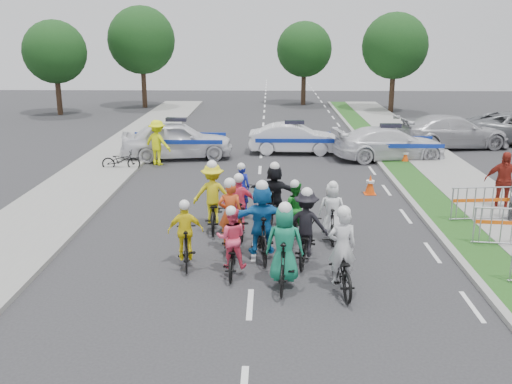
{
  "coord_description": "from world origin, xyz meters",
  "views": [
    {
      "loc": [
        0.38,
        -10.8,
        5.48
      ],
      "look_at": [
        0.01,
        4.76,
        1.1
      ],
      "focal_mm": 40.0,
      "sensor_mm": 36.0,
      "label": 1
    }
  ],
  "objects_px": {
    "marshal_hiviz": "(157,143)",
    "barrier_2": "(483,205)",
    "rider_1": "(284,254)",
    "rider_3": "(186,240)",
    "rider_4": "(306,233)",
    "rider_12": "(242,197)",
    "rider_6": "(231,227)",
    "tree_4": "(304,49)",
    "tree_3": "(142,40)",
    "rider_8": "(294,217)",
    "barrier_1": "(512,229)",
    "cone_0": "(370,185)",
    "police_car_0": "(177,140)",
    "police_car_1": "(294,139)",
    "rider_11": "(274,198)",
    "police_car_2": "(389,143)",
    "rider_0": "(341,262)",
    "rider_5": "(262,226)",
    "cone_1": "(405,156)",
    "rider_2": "(232,248)",
    "civilian_sedan": "(452,132)",
    "rider_7": "(332,217)",
    "spectator_2": "(503,181)",
    "parked_bike": "(121,160)",
    "rider_9": "(239,212)",
    "tree_1": "(395,46)",
    "rider_10": "(213,202)"
  },
  "relations": [
    {
      "from": "marshal_hiviz",
      "to": "barrier_2",
      "type": "bearing_deg",
      "value": 172.12
    },
    {
      "from": "rider_1",
      "to": "rider_3",
      "type": "distance_m",
      "value": 2.59
    },
    {
      "from": "rider_4",
      "to": "rider_12",
      "type": "height_order",
      "value": "rider_4"
    },
    {
      "from": "rider_6",
      "to": "tree_4",
      "type": "relative_size",
      "value": 0.31
    },
    {
      "from": "tree_3",
      "to": "rider_8",
      "type": "bearing_deg",
      "value": -70.28
    },
    {
      "from": "rider_3",
      "to": "barrier_2",
      "type": "relative_size",
      "value": 0.85
    },
    {
      "from": "barrier_1",
      "to": "cone_0",
      "type": "relative_size",
      "value": 2.86
    },
    {
      "from": "rider_12",
      "to": "police_car_0",
      "type": "height_order",
      "value": "police_car_0"
    },
    {
      "from": "rider_12",
      "to": "police_car_1",
      "type": "distance_m",
      "value": 9.62
    },
    {
      "from": "rider_11",
      "to": "tree_3",
      "type": "xyz_separation_m",
      "value": [
        -9.54,
        26.8,
        4.09
      ]
    },
    {
      "from": "rider_3",
      "to": "cone_0",
      "type": "relative_size",
      "value": 2.42
    },
    {
      "from": "rider_6",
      "to": "marshal_hiviz",
      "type": "height_order",
      "value": "rider_6"
    },
    {
      "from": "rider_4",
      "to": "rider_6",
      "type": "relative_size",
      "value": 1.0
    },
    {
      "from": "police_car_0",
      "to": "police_car_2",
      "type": "distance_m",
      "value": 9.45
    },
    {
      "from": "rider_0",
      "to": "rider_5",
      "type": "distance_m",
      "value": 2.51
    },
    {
      "from": "police_car_0",
      "to": "cone_1",
      "type": "height_order",
      "value": "police_car_0"
    },
    {
      "from": "rider_3",
      "to": "barrier_2",
      "type": "xyz_separation_m",
      "value": [
        8.31,
        3.39,
        -0.1
      ]
    },
    {
      "from": "rider_2",
      "to": "rider_12",
      "type": "bearing_deg",
      "value": -89.97
    },
    {
      "from": "rider_8",
      "to": "barrier_1",
      "type": "bearing_deg",
      "value": -178.02
    },
    {
      "from": "civilian_sedan",
      "to": "tree_4",
      "type": "relative_size",
      "value": 0.86
    },
    {
      "from": "civilian_sedan",
      "to": "marshal_hiviz",
      "type": "relative_size",
      "value": 2.84
    },
    {
      "from": "rider_1",
      "to": "rider_7",
      "type": "relative_size",
      "value": 1.17
    },
    {
      "from": "rider_11",
      "to": "police_car_0",
      "type": "relative_size",
      "value": 0.39
    },
    {
      "from": "spectator_2",
      "to": "civilian_sedan",
      "type": "bearing_deg",
      "value": 99.45
    },
    {
      "from": "rider_6",
      "to": "barrier_2",
      "type": "distance_m",
      "value": 7.69
    },
    {
      "from": "rider_2",
      "to": "rider_6",
      "type": "xyz_separation_m",
      "value": [
        -0.12,
        1.43,
        0.02
      ]
    },
    {
      "from": "barrier_2",
      "to": "cone_0",
      "type": "distance_m",
      "value": 4.17
    },
    {
      "from": "rider_11",
      "to": "parked_bike",
      "type": "relative_size",
      "value": 1.21
    },
    {
      "from": "rider_6",
      "to": "rider_0",
      "type": "bearing_deg",
      "value": 136.44
    },
    {
      "from": "police_car_2",
      "to": "tree_4",
      "type": "bearing_deg",
      "value": -1.49
    },
    {
      "from": "police_car_1",
      "to": "barrier_2",
      "type": "height_order",
      "value": "police_car_1"
    },
    {
      "from": "rider_9",
      "to": "barrier_1",
      "type": "distance_m",
      "value": 7.19
    },
    {
      "from": "rider_11",
      "to": "rider_9",
      "type": "bearing_deg",
      "value": 59.83
    },
    {
      "from": "rider_12",
      "to": "rider_1",
      "type": "bearing_deg",
      "value": 107.61
    },
    {
      "from": "marshal_hiviz",
      "to": "tree_3",
      "type": "relative_size",
      "value": 0.26
    },
    {
      "from": "barrier_2",
      "to": "parked_bike",
      "type": "bearing_deg",
      "value": 152.46
    },
    {
      "from": "rider_8",
      "to": "tree_1",
      "type": "distance_m",
      "value": 27.54
    },
    {
      "from": "marshal_hiviz",
      "to": "rider_9",
      "type": "bearing_deg",
      "value": 140.31
    },
    {
      "from": "rider_7",
      "to": "rider_5",
      "type": "bearing_deg",
      "value": 36.24
    },
    {
      "from": "rider_7",
      "to": "tree_1",
      "type": "distance_m",
      "value": 27.34
    },
    {
      "from": "rider_2",
      "to": "cone_1",
      "type": "height_order",
      "value": "rider_2"
    },
    {
      "from": "tree_4",
      "to": "rider_3",
      "type": "bearing_deg",
      "value": -98.2
    },
    {
      "from": "rider_9",
      "to": "parked_bike",
      "type": "height_order",
      "value": "rider_9"
    },
    {
      "from": "rider_10",
      "to": "rider_11",
      "type": "relative_size",
      "value": 1.07
    },
    {
      "from": "rider_3",
      "to": "police_car_1",
      "type": "distance_m",
      "value": 13.81
    },
    {
      "from": "rider_11",
      "to": "police_car_2",
      "type": "height_order",
      "value": "rider_11"
    },
    {
      "from": "rider_10",
      "to": "police_car_1",
      "type": "height_order",
      "value": "rider_10"
    },
    {
      "from": "rider_2",
      "to": "civilian_sedan",
      "type": "bearing_deg",
      "value": -122.3
    },
    {
      "from": "police_car_1",
      "to": "barrier_2",
      "type": "distance_m",
      "value": 11.31
    },
    {
      "from": "rider_3",
      "to": "tree_4",
      "type": "height_order",
      "value": "tree_4"
    }
  ]
}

